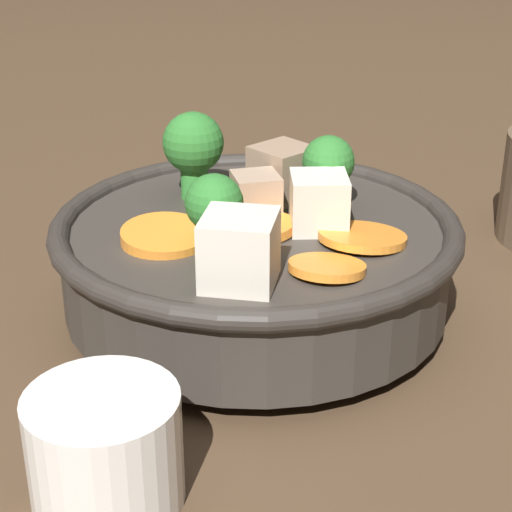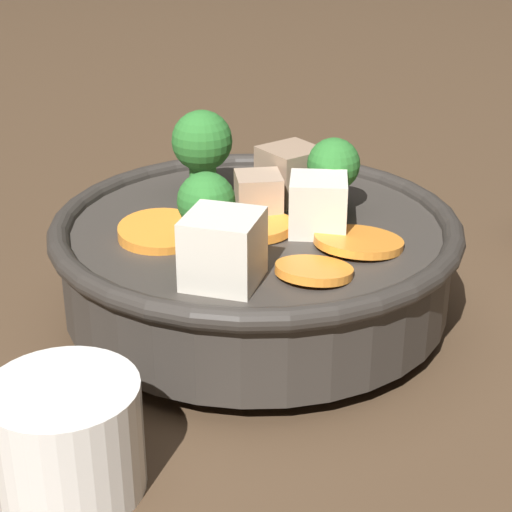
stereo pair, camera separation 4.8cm
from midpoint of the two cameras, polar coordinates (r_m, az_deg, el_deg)
ground_plane at (r=0.50m, az=2.77°, el=-4.06°), size 3.00×3.00×0.00m
stirfry_bowl at (r=0.48m, az=2.87°, el=0.26°), size 0.23×0.23×0.11m
tea_cup at (r=0.36m, az=-8.74°, el=-11.95°), size 0.06×0.06×0.05m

